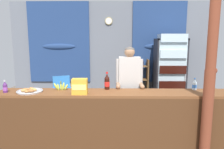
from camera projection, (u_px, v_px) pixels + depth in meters
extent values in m
plane|color=#665B51|center=(111.00, 124.00, 4.38)|extent=(7.72, 7.72, 0.00)
cube|color=slate|center=(112.00, 53.00, 5.97)|extent=(5.70, 0.12, 2.81)
cube|color=navy|center=(59.00, 42.00, 5.86)|extent=(1.72, 0.04, 2.24)
ellipsoid|color=navy|center=(59.00, 46.00, 5.86)|extent=(0.95, 0.10, 0.16)
cube|color=navy|center=(159.00, 42.00, 5.82)|extent=(1.48, 0.04, 2.24)
ellipsoid|color=navy|center=(159.00, 47.00, 5.82)|extent=(0.81, 0.10, 0.16)
cylinder|color=tan|center=(109.00, 21.00, 5.76)|extent=(0.21, 0.03, 0.21)
cylinder|color=white|center=(109.00, 21.00, 5.74)|extent=(0.18, 0.01, 0.18)
cube|color=beige|center=(76.00, 43.00, 5.87)|extent=(0.24, 0.02, 0.18)
cube|color=brown|center=(117.00, 93.00, 3.43)|extent=(3.98, 0.53, 0.04)
cube|color=#4E2E18|center=(117.00, 125.00, 3.26)|extent=(3.98, 0.04, 0.86)
cube|color=#4E2E18|center=(2.00, 118.00, 3.53)|extent=(0.08, 0.47, 0.86)
cylinder|color=brown|center=(207.00, 114.00, 3.09)|extent=(0.16, 0.16, 1.32)
cylinder|color=brown|center=(214.00, 22.00, 2.88)|extent=(0.14, 0.14, 1.32)
ellipsoid|color=brown|center=(215.00, 71.00, 2.98)|extent=(0.06, 0.05, 0.08)
cube|color=#232328|center=(167.00, 72.00, 5.73)|extent=(0.77, 0.04, 1.80)
cube|color=#232328|center=(155.00, 73.00, 5.47)|extent=(0.04, 0.58, 1.80)
cube|color=#232328|center=(183.00, 73.00, 5.46)|extent=(0.04, 0.58, 1.80)
cube|color=#232328|center=(171.00, 39.00, 5.32)|extent=(0.77, 0.58, 0.04)
cube|color=#232328|center=(168.00, 105.00, 5.60)|extent=(0.77, 0.58, 0.08)
cube|color=silver|center=(172.00, 73.00, 5.18)|extent=(0.71, 0.02, 1.64)
cylinder|color=#B7B7BC|center=(186.00, 75.00, 5.15)|extent=(0.02, 0.02, 0.40)
cube|color=silver|center=(169.00, 87.00, 5.52)|extent=(0.69, 0.50, 0.02)
cube|color=black|center=(170.00, 83.00, 5.39)|extent=(0.65, 0.46, 0.20)
cube|color=silver|center=(169.00, 72.00, 5.46)|extent=(0.69, 0.50, 0.02)
cube|color=black|center=(171.00, 69.00, 5.33)|extent=(0.65, 0.46, 0.20)
cube|color=silver|center=(170.00, 58.00, 5.40)|extent=(0.69, 0.50, 0.02)
cube|color=silver|center=(171.00, 54.00, 5.27)|extent=(0.65, 0.46, 0.20)
cube|color=silver|center=(171.00, 42.00, 5.34)|extent=(0.69, 0.50, 0.02)
cube|color=silver|center=(172.00, 38.00, 5.21)|extent=(0.65, 0.46, 0.20)
cube|color=brown|center=(131.00, 82.00, 5.77)|extent=(0.04, 0.28, 1.24)
cube|color=brown|center=(147.00, 82.00, 5.76)|extent=(0.04, 0.28, 1.24)
cube|color=brown|center=(140.00, 66.00, 5.69)|extent=(0.44, 0.28, 0.02)
cylinder|color=silver|center=(137.00, 64.00, 5.68)|extent=(0.06, 0.06, 0.12)
cylinder|color=black|center=(142.00, 64.00, 5.68)|extent=(0.07, 0.07, 0.12)
cube|color=brown|center=(139.00, 80.00, 5.75)|extent=(0.44, 0.28, 0.02)
cylinder|color=brown|center=(137.00, 76.00, 5.74)|extent=(0.07, 0.07, 0.15)
cylinder|color=brown|center=(142.00, 76.00, 5.74)|extent=(0.05, 0.05, 0.15)
cube|color=brown|center=(139.00, 93.00, 5.81)|extent=(0.44, 0.28, 0.02)
cylinder|color=silver|center=(137.00, 90.00, 5.80)|extent=(0.06, 0.06, 0.13)
cylinder|color=silver|center=(142.00, 90.00, 5.80)|extent=(0.05, 0.05, 0.13)
cube|color=#3884D6|center=(63.00, 94.00, 5.15)|extent=(0.57, 0.57, 0.04)
cube|color=#3884D6|center=(61.00, 84.00, 5.30)|extent=(0.40, 0.20, 0.40)
cylinder|color=#3884D6|center=(56.00, 105.00, 4.94)|extent=(0.04, 0.04, 0.44)
cylinder|color=#3884D6|center=(72.00, 104.00, 5.07)|extent=(0.04, 0.04, 0.44)
cylinder|color=#3884D6|center=(54.00, 101.00, 5.29)|extent=(0.04, 0.04, 0.44)
cylinder|color=#3884D6|center=(69.00, 100.00, 5.42)|extent=(0.04, 0.04, 0.44)
cube|color=#3884D6|center=(54.00, 90.00, 5.06)|extent=(0.19, 0.38, 0.03)
cube|color=#3884D6|center=(71.00, 89.00, 5.20)|extent=(0.19, 0.38, 0.03)
cylinder|color=#28282D|center=(125.00, 110.00, 3.99)|extent=(0.11, 0.11, 0.87)
cylinder|color=#28282D|center=(133.00, 110.00, 3.98)|extent=(0.11, 0.11, 0.87)
cube|color=#BCB7B2|center=(129.00, 72.00, 3.87)|extent=(0.39, 0.20, 0.58)
sphere|color=#997051|center=(130.00, 52.00, 3.81)|extent=(0.19, 0.19, 0.19)
ellipsoid|color=#4C4742|center=(130.00, 50.00, 3.81)|extent=(0.18, 0.18, 0.10)
cylinder|color=#BCB7B2|center=(118.00, 71.00, 3.87)|extent=(0.08, 0.08, 0.46)
cylinder|color=#997051|center=(118.00, 85.00, 3.76)|extent=(0.07, 0.26, 0.07)
sphere|color=#997051|center=(118.00, 87.00, 3.63)|extent=(0.08, 0.08, 0.08)
cylinder|color=#BCB7B2|center=(141.00, 71.00, 3.86)|extent=(0.08, 0.08, 0.46)
cylinder|color=#997051|center=(141.00, 85.00, 3.75)|extent=(0.07, 0.26, 0.07)
sphere|color=#997051|center=(142.00, 87.00, 3.62)|extent=(0.08, 0.08, 0.08)
cylinder|color=black|center=(107.00, 84.00, 3.60)|extent=(0.09, 0.09, 0.19)
cone|color=black|center=(107.00, 76.00, 3.57)|extent=(0.09, 0.09, 0.09)
cylinder|color=red|center=(107.00, 73.00, 3.57)|extent=(0.04, 0.04, 0.03)
cylinder|color=red|center=(107.00, 84.00, 3.60)|extent=(0.09, 0.09, 0.09)
cylinder|color=#56286B|center=(5.00, 89.00, 3.38)|extent=(0.07, 0.07, 0.13)
cone|color=#56286B|center=(5.00, 83.00, 3.36)|extent=(0.07, 0.07, 0.06)
cylinder|color=silver|center=(5.00, 81.00, 3.35)|extent=(0.03, 0.03, 0.02)
cylinder|color=purple|center=(5.00, 89.00, 3.38)|extent=(0.07, 0.07, 0.06)
cylinder|color=silver|center=(194.00, 86.00, 3.57)|extent=(0.07, 0.07, 0.13)
cone|color=silver|center=(195.00, 81.00, 3.55)|extent=(0.07, 0.07, 0.06)
cylinder|color=blue|center=(195.00, 79.00, 3.55)|extent=(0.03, 0.03, 0.02)
cylinder|color=blue|center=(194.00, 86.00, 3.57)|extent=(0.07, 0.07, 0.06)
cube|color=gold|center=(80.00, 86.00, 3.27)|extent=(0.24, 0.14, 0.25)
cube|color=#FFE26D|center=(79.00, 87.00, 3.20)|extent=(0.21, 0.00, 0.09)
cylinder|color=#BCBCC1|center=(30.00, 92.00, 3.41)|extent=(0.40, 0.40, 0.02)
torus|color=#BCBCC1|center=(30.00, 91.00, 3.40)|extent=(0.41, 0.41, 0.02)
ellipsoid|color=#C68947|center=(34.00, 90.00, 3.40)|extent=(0.10, 0.07, 0.05)
ellipsoid|color=tan|center=(33.00, 89.00, 3.45)|extent=(0.09, 0.06, 0.05)
ellipsoid|color=#B2753D|center=(31.00, 89.00, 3.47)|extent=(0.08, 0.09, 0.05)
ellipsoid|color=#B2753D|center=(26.00, 89.00, 3.46)|extent=(0.09, 0.07, 0.04)
ellipsoid|color=#C68947|center=(24.00, 90.00, 3.37)|extent=(0.08, 0.09, 0.04)
ellipsoid|color=#B2753D|center=(27.00, 91.00, 3.30)|extent=(0.07, 0.06, 0.04)
ellipsoid|color=#A36638|center=(31.00, 91.00, 3.32)|extent=(0.10, 0.08, 0.05)
ellipsoid|color=#B7C647|center=(56.00, 86.00, 3.56)|extent=(0.10, 0.03, 0.14)
ellipsoid|color=#B7C647|center=(58.00, 87.00, 3.54)|extent=(0.05, 0.04, 0.12)
ellipsoid|color=#B7C647|center=(61.00, 87.00, 3.55)|extent=(0.05, 0.04, 0.13)
ellipsoid|color=#B7C647|center=(63.00, 86.00, 3.54)|extent=(0.06, 0.03, 0.15)
ellipsoid|color=#B7C647|center=(66.00, 87.00, 3.55)|extent=(0.08, 0.04, 0.12)
cylinder|color=olive|center=(61.00, 83.00, 3.53)|extent=(0.02, 0.02, 0.05)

